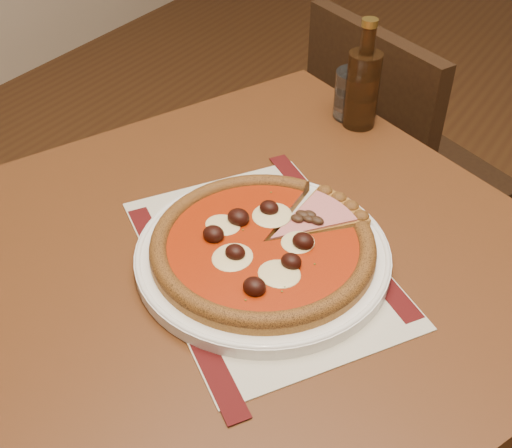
{
  "coord_description": "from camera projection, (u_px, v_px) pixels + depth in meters",
  "views": [
    {
      "loc": [
        -0.11,
        -1.35,
        1.35
      ],
      "look_at": [
        -0.49,
        -0.78,
        0.78
      ],
      "focal_mm": 45.0,
      "sensor_mm": 36.0,
      "label": 1
    }
  ],
  "objects": [
    {
      "name": "ham_slice",
      "position": [
        325.0,
        224.0,
        0.89
      ],
      "size": [
        0.1,
        0.15,
        0.02
      ],
      "rotation": [
        0.0,
        0.0,
        1.24
      ],
      "color": "#A57228",
      "rests_on": "plate"
    },
    {
      "name": "chair_far",
      "position": [
        391.0,
        164.0,
        1.54
      ],
      "size": [
        0.52,
        0.52,
        0.83
      ],
      "rotation": [
        0.0,
        0.0,
        2.71
      ],
      "color": "black",
      "rests_on": "ground"
    },
    {
      "name": "bottle",
      "position": [
        363.0,
        86.0,
        1.11
      ],
      "size": [
        0.06,
        0.06,
        0.19
      ],
      "color": "#351E0D",
      "rests_on": "table"
    },
    {
      "name": "plate",
      "position": [
        263.0,
        255.0,
        0.87
      ],
      "size": [
        0.34,
        0.34,
        0.02
      ],
      "primitive_type": "cylinder",
      "color": "white",
      "rests_on": "placemat"
    },
    {
      "name": "placemat",
      "position": [
        263.0,
        260.0,
        0.87
      ],
      "size": [
        0.49,
        0.46,
        0.0
      ],
      "primitive_type": "cube",
      "rotation": [
        0.0,
        0.0,
        -0.58
      ],
      "color": "beige",
      "rests_on": "table"
    },
    {
      "name": "table",
      "position": [
        249.0,
        299.0,
        0.96
      ],
      "size": [
        1.05,
        1.05,
        0.75
      ],
      "rotation": [
        0.0,
        0.0,
        -0.4
      ],
      "color": "#5B2B15",
      "rests_on": "ground"
    },
    {
      "name": "water_glass",
      "position": [
        354.0,
        94.0,
        1.15
      ],
      "size": [
        0.08,
        0.08,
        0.09
      ],
      "primitive_type": "cylinder",
      "rotation": [
        0.0,
        0.0,
        -0.16
      ],
      "color": "white",
      "rests_on": "table"
    },
    {
      "name": "pizza",
      "position": [
        263.0,
        244.0,
        0.86
      ],
      "size": [
        0.3,
        0.3,
        0.04
      ],
      "color": "#A57228",
      "rests_on": "plate"
    }
  ]
}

